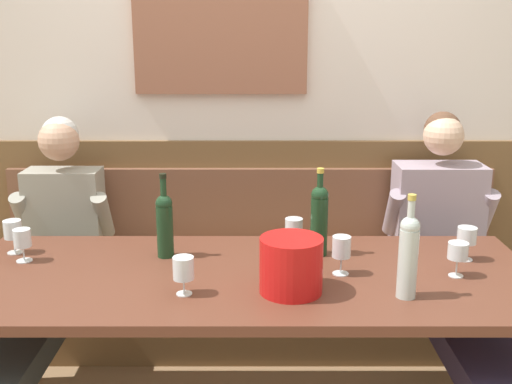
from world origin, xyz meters
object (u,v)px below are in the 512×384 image
Objects in this scene: person_left_seat at (458,268)px; wine_glass_mid_right at (341,249)px; wall_bench at (250,297)px; wine_glass_center_rear at (13,231)px; dining_table at (248,290)px; wine_bottle_amber_mid at (319,218)px; wine_glass_near_bucket at (22,240)px; ice_bucket at (291,265)px; person_right_seat at (41,272)px; wine_glass_left_end at (294,227)px; wine_glass_center_front at (467,237)px; wine_bottle_green_tall at (408,254)px; wine_glass_by_bottle at (458,252)px; wine_glass_right_end at (183,270)px; wine_bottle_clear_water at (165,223)px.

wine_glass_mid_right is at bearing -148.70° from person_left_seat.
wall_bench reaches higher than wine_glass_center_rear.
wine_bottle_amber_mid is at bearing 35.45° from dining_table.
wine_glass_near_bucket is (-1.89, -0.22, 0.21)m from person_left_seat.
ice_bucket is at bearing -80.28° from wall_bench.
wall_bench is at bearing 24.40° from person_right_seat.
wine_glass_center_rear is (-1.01, -0.52, 0.54)m from wall_bench.
person_left_seat is 1.98m from wine_glass_center_rear.
wine_glass_near_bucket is 0.95× the size of wine_glass_center_rear.
wine_glass_left_end reaches higher than wine_glass_near_bucket.
wine_bottle_green_tall is at bearing -132.33° from wine_glass_center_front.
ice_bucket reaches higher than wine_glass_near_bucket.
person_left_seat is at bearing 69.63° from wine_glass_by_bottle.
person_right_seat is 3.56× the size of wine_bottle_green_tall.
dining_table is 15.95× the size of wine_glass_right_end.
wine_glass_left_end is (1.14, -0.05, 0.23)m from person_right_seat.
dining_table is at bearing 178.62° from wine_glass_mid_right.
wine_glass_by_bottle is 0.20m from wine_glass_center_front.
wine_glass_right_end is at bearing -28.79° from wine_glass_center_rear.
person_right_seat is at bearing 155.62° from ice_bucket.
wine_glass_mid_right is at bearing 39.05° from ice_bucket.
wine_glass_left_end is 1.20m from wine_glass_center_rear.
wine_bottle_amber_mid is (1.24, -0.11, 0.29)m from person_right_seat.
wine_bottle_clear_water is (-0.51, 0.36, 0.05)m from ice_bucket.
wine_glass_mid_right is (0.72, -0.20, -0.04)m from wine_bottle_clear_water.
person_right_seat is at bearing 160.18° from wine_bottle_green_tall.
wine_glass_near_bucket is at bearing -146.45° from wall_bench.
wine_bottle_green_tall reaches higher than wine_glass_near_bucket.
person_right_seat reaches higher than wine_glass_near_bucket.
wine_glass_right_end reaches higher than wine_glass_center_front.
wall_bench is 1.22m from wine_glass_center_front.
wine_glass_near_bucket is at bearing -176.26° from wine_bottle_amber_mid.
person_right_seat is 9.57× the size of wine_glass_center_front.
wine_glass_near_bucket is at bearing 154.77° from wine_glass_right_end.
wall_bench is at bearing 118.93° from wine_bottle_amber_mid.
wine_bottle_clear_water is (-0.65, -0.02, -0.01)m from wine_bottle_amber_mid.
wall_bench is at bearing 90.00° from dining_table.
person_left_seat is 9.65× the size of wine_glass_left_end.
wine_glass_left_end is at bearing -2.77° from person_right_seat.
dining_table is 0.96m from wine_glass_near_bucket.
wine_glass_left_end is at bearing 54.03° from dining_table.
ice_bucket is at bearing -140.95° from wine_glass_mid_right.
wine_bottle_clear_water is (-0.35, 0.19, 0.22)m from dining_table.
wine_glass_mid_right is 1.10× the size of wine_glass_left_end.
wine_glass_mid_right reaches higher than wine_glass_near_bucket.
wine_bottle_amber_mid is 2.66× the size of wine_glass_left_end.
wine_bottle_amber_mid is at bearing 173.73° from wine_glass_center_front.
person_right_seat is at bearing -155.60° from wall_bench.
person_right_seat is (-0.94, 0.32, -0.06)m from dining_table.
person_right_seat is 1.37m from wine_glass_mid_right.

